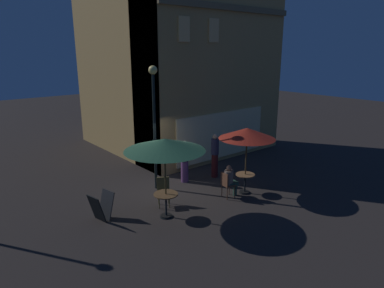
{
  "coord_description": "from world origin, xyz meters",
  "views": [
    {
      "loc": [
        -6.67,
        -9.53,
        5.04
      ],
      "look_at": [
        0.69,
        -0.67,
        1.87
      ],
      "focal_mm": 32.15,
      "sensor_mm": 36.0,
      "label": 1
    }
  ],
  "objects_px": {
    "cafe_table_0": "(166,200)",
    "cafe_chair_0": "(163,189)",
    "cafe_table_1": "(245,180)",
    "street_lamp_near_corner": "(154,108)",
    "patron_standing_1": "(215,155)",
    "menu_sandwich_board": "(102,207)",
    "patio_umbrella_1": "(247,134)",
    "patio_umbrella_0": "(165,145)",
    "patron_standing_2": "(185,161)",
    "cafe_chair_1": "(226,183)",
    "patron_seated_0": "(230,179)"
  },
  "relations": [
    {
      "from": "cafe_table_1",
      "to": "cafe_table_0",
      "type": "bearing_deg",
      "value": 174.57
    },
    {
      "from": "street_lamp_near_corner",
      "to": "patron_standing_1",
      "type": "distance_m",
      "value": 3.33
    },
    {
      "from": "patio_umbrella_0",
      "to": "patron_standing_2",
      "type": "distance_m",
      "value": 3.36
    },
    {
      "from": "patio_umbrella_0",
      "to": "cafe_chair_1",
      "type": "relative_size",
      "value": 2.72
    },
    {
      "from": "patron_seated_0",
      "to": "cafe_table_1",
      "type": "bearing_deg",
      "value": 0.0
    },
    {
      "from": "cafe_chair_1",
      "to": "street_lamp_near_corner",
      "type": "bearing_deg",
      "value": 130.76
    },
    {
      "from": "street_lamp_near_corner",
      "to": "patron_standing_1",
      "type": "relative_size",
      "value": 2.51
    },
    {
      "from": "cafe_table_0",
      "to": "cafe_table_1",
      "type": "xyz_separation_m",
      "value": [
        3.28,
        -0.31,
        -0.06
      ]
    },
    {
      "from": "cafe_table_0",
      "to": "street_lamp_near_corner",
      "type": "bearing_deg",
      "value": 63.55
    },
    {
      "from": "menu_sandwich_board",
      "to": "patio_umbrella_0",
      "type": "xyz_separation_m",
      "value": [
        1.62,
        -1.1,
        1.89
      ]
    },
    {
      "from": "street_lamp_near_corner",
      "to": "patron_standing_1",
      "type": "bearing_deg",
      "value": -12.0
    },
    {
      "from": "cafe_table_0",
      "to": "patron_seated_0",
      "type": "height_order",
      "value": "patron_seated_0"
    },
    {
      "from": "patron_standing_1",
      "to": "patron_standing_2",
      "type": "xyz_separation_m",
      "value": [
        -1.27,
        0.37,
        -0.08
      ]
    },
    {
      "from": "patio_umbrella_1",
      "to": "street_lamp_near_corner",
      "type": "bearing_deg",
      "value": 132.38
    },
    {
      "from": "street_lamp_near_corner",
      "to": "patio_umbrella_0",
      "type": "height_order",
      "value": "street_lamp_near_corner"
    },
    {
      "from": "patio_umbrella_1",
      "to": "patron_standing_1",
      "type": "bearing_deg",
      "value": 81.33
    },
    {
      "from": "cafe_table_1",
      "to": "patron_standing_1",
      "type": "relative_size",
      "value": 0.4
    },
    {
      "from": "cafe_table_1",
      "to": "cafe_chair_1",
      "type": "relative_size",
      "value": 0.78
    },
    {
      "from": "menu_sandwich_board",
      "to": "patron_standing_2",
      "type": "xyz_separation_m",
      "value": [
        3.92,
        0.86,
        0.4
      ]
    },
    {
      "from": "patron_standing_2",
      "to": "cafe_table_1",
      "type": "bearing_deg",
      "value": 144.81
    },
    {
      "from": "street_lamp_near_corner",
      "to": "patron_standing_1",
      "type": "xyz_separation_m",
      "value": [
        2.51,
        -0.53,
        -2.12
      ]
    },
    {
      "from": "patron_standing_1",
      "to": "patron_standing_2",
      "type": "distance_m",
      "value": 1.33
    },
    {
      "from": "cafe_table_0",
      "to": "patron_standing_1",
      "type": "bearing_deg",
      "value": 24.02
    },
    {
      "from": "patron_standing_1",
      "to": "patron_standing_2",
      "type": "height_order",
      "value": "patron_standing_1"
    },
    {
      "from": "patio_umbrella_1",
      "to": "cafe_table_0",
      "type": "bearing_deg",
      "value": 174.57
    },
    {
      "from": "patio_umbrella_0",
      "to": "patron_standing_2",
      "type": "bearing_deg",
      "value": 40.46
    },
    {
      "from": "menu_sandwich_board",
      "to": "patron_standing_2",
      "type": "distance_m",
      "value": 4.03
    },
    {
      "from": "cafe_chair_1",
      "to": "patron_standing_1",
      "type": "relative_size",
      "value": 0.51
    },
    {
      "from": "street_lamp_near_corner",
      "to": "patron_standing_1",
      "type": "height_order",
      "value": "street_lamp_near_corner"
    },
    {
      "from": "street_lamp_near_corner",
      "to": "patron_seated_0",
      "type": "height_order",
      "value": "street_lamp_near_corner"
    },
    {
      "from": "menu_sandwich_board",
      "to": "cafe_chair_0",
      "type": "distance_m",
      "value": 2.09
    },
    {
      "from": "cafe_table_0",
      "to": "cafe_table_1",
      "type": "distance_m",
      "value": 3.29
    },
    {
      "from": "cafe_chair_1",
      "to": "menu_sandwich_board",
      "type": "bearing_deg",
      "value": 172.02
    },
    {
      "from": "cafe_table_1",
      "to": "patron_seated_0",
      "type": "distance_m",
      "value": 0.7
    },
    {
      "from": "menu_sandwich_board",
      "to": "patron_seated_0",
      "type": "distance_m",
      "value": 4.43
    },
    {
      "from": "patio_umbrella_1",
      "to": "cafe_chair_1",
      "type": "relative_size",
      "value": 2.62
    },
    {
      "from": "menu_sandwich_board",
      "to": "patio_umbrella_1",
      "type": "relative_size",
      "value": 0.35
    },
    {
      "from": "patio_umbrella_0",
      "to": "patron_standing_1",
      "type": "bearing_deg",
      "value": 24.02
    },
    {
      "from": "cafe_table_0",
      "to": "cafe_chair_0",
      "type": "relative_size",
      "value": 0.81
    },
    {
      "from": "cafe_chair_0",
      "to": "patron_standing_2",
      "type": "bearing_deg",
      "value": 152.8
    },
    {
      "from": "patron_standing_1",
      "to": "patron_seated_0",
      "type": "bearing_deg",
      "value": 3.54
    },
    {
      "from": "cafe_chair_1",
      "to": "patron_standing_2",
      "type": "distance_m",
      "value": 2.16
    },
    {
      "from": "patron_seated_0",
      "to": "patron_standing_2",
      "type": "distance_m",
      "value": 2.19
    },
    {
      "from": "menu_sandwich_board",
      "to": "cafe_chair_1",
      "type": "xyz_separation_m",
      "value": [
        4.08,
        -1.27,
        0.12
      ]
    },
    {
      "from": "patio_umbrella_0",
      "to": "patron_standing_1",
      "type": "relative_size",
      "value": 1.4
    },
    {
      "from": "patron_standing_1",
      "to": "cafe_table_1",
      "type": "bearing_deg",
      "value": 23.06
    },
    {
      "from": "patron_standing_1",
      "to": "street_lamp_near_corner",
      "type": "bearing_deg",
      "value": -70.27
    },
    {
      "from": "patio_umbrella_0",
      "to": "patron_seated_0",
      "type": "distance_m",
      "value": 3.1
    },
    {
      "from": "cafe_table_1",
      "to": "patron_standing_2",
      "type": "xyz_separation_m",
      "value": [
        -0.98,
        2.27,
        0.33
      ]
    },
    {
      "from": "patio_umbrella_0",
      "to": "patio_umbrella_1",
      "type": "distance_m",
      "value": 3.29
    }
  ]
}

